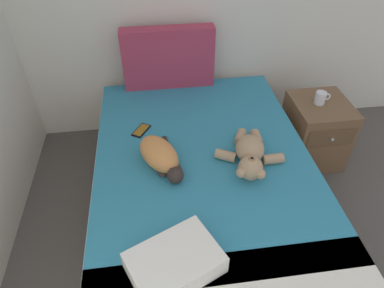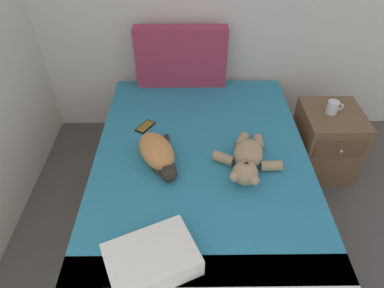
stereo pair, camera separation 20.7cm
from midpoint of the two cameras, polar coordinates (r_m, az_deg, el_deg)
The scene contains 8 objects.
bed at distance 2.33m, azimuth -0.70°, elevation -7.08°, with size 1.41×1.99×0.51m.
patterned_cushion at distance 2.75m, azimuth -6.20°, elevation 14.09°, with size 0.71×0.12×0.48m.
cat at distance 2.07m, azimuth -8.16°, elevation -2.10°, with size 0.32×0.44×0.15m.
teddy_bear at distance 2.08m, azimuth 6.89°, elevation -1.91°, with size 0.42×0.49×0.16m.
cell_phone at distance 2.39m, azimuth -10.98°, elevation 2.17°, with size 0.14×0.16×0.01m.
throw_pillow at distance 1.63m, azimuth -6.77°, elevation -19.36°, with size 0.40×0.28×0.11m, color white.
nightstand at distance 2.88m, azimuth 18.01°, elevation 1.99°, with size 0.43×0.49×0.53m.
mug at distance 2.70m, azimuth 18.75°, elevation 7.27°, with size 0.12×0.08×0.09m.
Camera 1 is at (1.01, 1.10, 1.97)m, focal length 31.79 mm.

